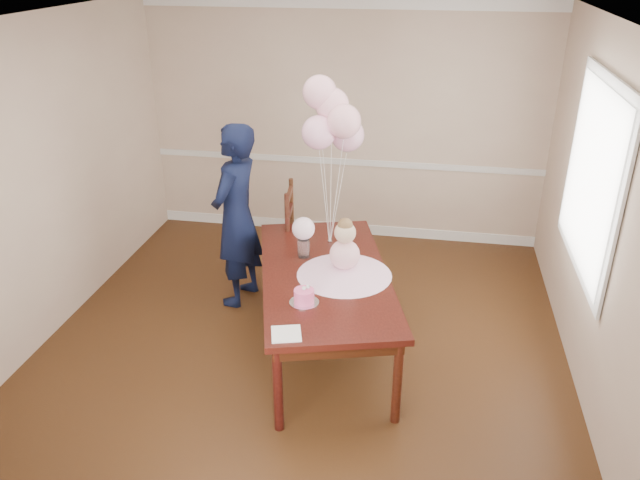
# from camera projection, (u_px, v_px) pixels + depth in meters

# --- Properties ---
(floor) EXTENTS (4.50, 5.00, 0.00)m
(floor) POSITION_uv_depth(u_px,v_px,m) (300.00, 350.00, 5.39)
(floor) COLOR black
(floor) RESTS_ON ground
(ceiling) EXTENTS (4.50, 5.00, 0.02)m
(ceiling) POSITION_uv_depth(u_px,v_px,m) (295.00, 22.00, 4.23)
(ceiling) COLOR white
(ceiling) RESTS_ON wall_back
(wall_back) EXTENTS (4.50, 0.02, 2.70)m
(wall_back) POSITION_uv_depth(u_px,v_px,m) (344.00, 123.00, 7.03)
(wall_back) COLOR tan
(wall_back) RESTS_ON floor
(wall_front) EXTENTS (4.50, 0.02, 2.70)m
(wall_front) POSITION_uv_depth(u_px,v_px,m) (173.00, 430.00, 2.59)
(wall_front) COLOR tan
(wall_front) RESTS_ON floor
(wall_left) EXTENTS (0.02, 5.00, 2.70)m
(wall_left) POSITION_uv_depth(u_px,v_px,m) (33.00, 188.00, 5.17)
(wall_left) COLOR tan
(wall_left) RESTS_ON floor
(wall_right) EXTENTS (0.02, 5.00, 2.70)m
(wall_right) POSITION_uv_depth(u_px,v_px,m) (606.00, 227.00, 4.45)
(wall_right) COLOR tan
(wall_right) RESTS_ON floor
(chair_rail_trim) EXTENTS (4.50, 0.02, 0.07)m
(chair_rail_trim) POSITION_uv_depth(u_px,v_px,m) (343.00, 162.00, 7.22)
(chair_rail_trim) COLOR silver
(chair_rail_trim) RESTS_ON wall_back
(crown_molding) EXTENTS (4.50, 0.02, 0.12)m
(crown_molding) POSITION_uv_depth(u_px,v_px,m) (346.00, 3.00, 6.47)
(crown_molding) COLOR white
(crown_molding) RESTS_ON wall_back
(baseboard_trim) EXTENTS (4.50, 0.02, 0.12)m
(baseboard_trim) POSITION_uv_depth(u_px,v_px,m) (342.00, 228.00, 7.58)
(baseboard_trim) COLOR white
(baseboard_trim) RESTS_ON floor
(window_frame) EXTENTS (0.02, 1.66, 1.56)m
(window_frame) POSITION_uv_depth(u_px,v_px,m) (593.00, 177.00, 4.81)
(window_frame) COLOR silver
(window_frame) RESTS_ON wall_right
(window_blinds) EXTENTS (0.01, 1.50, 1.40)m
(window_blinds) POSITION_uv_depth(u_px,v_px,m) (591.00, 177.00, 4.82)
(window_blinds) COLOR white
(window_blinds) RESTS_ON wall_right
(dining_table_top) EXTENTS (1.52, 2.22, 0.05)m
(dining_table_top) POSITION_uv_depth(u_px,v_px,m) (325.00, 275.00, 5.08)
(dining_table_top) COLOR black
(dining_table_top) RESTS_ON table_leg_fl
(table_apron) EXTENTS (1.40, 2.10, 0.10)m
(table_apron) POSITION_uv_depth(u_px,v_px,m) (325.00, 283.00, 5.12)
(table_apron) COLOR black
(table_apron) RESTS_ON table_leg_fl
(table_leg_fl) EXTENTS (0.09, 0.09, 0.71)m
(table_leg_fl) POSITION_uv_depth(u_px,v_px,m) (278.00, 389.00, 4.37)
(table_leg_fl) COLOR black
(table_leg_fl) RESTS_ON floor
(table_leg_fr) EXTENTS (0.09, 0.09, 0.71)m
(table_leg_fr) POSITION_uv_depth(u_px,v_px,m) (397.00, 382.00, 4.44)
(table_leg_fr) COLOR black
(table_leg_fr) RESTS_ON floor
(table_leg_bl) EXTENTS (0.09, 0.09, 0.71)m
(table_leg_bl) POSITION_uv_depth(u_px,v_px,m) (272.00, 266.00, 6.05)
(table_leg_bl) COLOR black
(table_leg_bl) RESTS_ON floor
(table_leg_br) EXTENTS (0.09, 0.09, 0.71)m
(table_leg_br) POSITION_uv_depth(u_px,v_px,m) (358.00, 262.00, 6.12)
(table_leg_br) COLOR black
(table_leg_br) RESTS_ON floor
(baby_skirt) EXTENTS (0.95, 0.95, 0.10)m
(baby_skirt) POSITION_uv_depth(u_px,v_px,m) (344.00, 269.00, 5.02)
(baby_skirt) COLOR #FFBBE4
(baby_skirt) RESTS_ON dining_table_top
(baby_torso) EXTENTS (0.24, 0.24, 0.24)m
(baby_torso) POSITION_uv_depth(u_px,v_px,m) (345.00, 255.00, 4.96)
(baby_torso) COLOR #FEA0D7
(baby_torso) RESTS_ON baby_skirt
(baby_head) EXTENTS (0.17, 0.17, 0.17)m
(baby_head) POSITION_uv_depth(u_px,v_px,m) (345.00, 233.00, 4.88)
(baby_head) COLOR beige
(baby_head) RESTS_ON baby_torso
(baby_hair) EXTENTS (0.12, 0.12, 0.12)m
(baby_hair) POSITION_uv_depth(u_px,v_px,m) (345.00, 226.00, 4.85)
(baby_hair) COLOR brown
(baby_hair) RESTS_ON baby_head
(cake_platter) EXTENTS (0.27, 0.27, 0.01)m
(cake_platter) POSITION_uv_depth(u_px,v_px,m) (304.00, 302.00, 4.64)
(cake_platter) COLOR silver
(cake_platter) RESTS_ON dining_table_top
(birthday_cake) EXTENTS (0.19, 0.19, 0.10)m
(birthday_cake) POSITION_uv_depth(u_px,v_px,m) (304.00, 296.00, 4.62)
(birthday_cake) COLOR #FC4F94
(birthday_cake) RESTS_ON cake_platter
(cake_flower_a) EXTENTS (0.03, 0.03, 0.03)m
(cake_flower_a) POSITION_uv_depth(u_px,v_px,m) (304.00, 288.00, 4.59)
(cake_flower_a) COLOR white
(cake_flower_a) RESTS_ON birthday_cake
(cake_flower_b) EXTENTS (0.03, 0.03, 0.03)m
(cake_flower_b) POSITION_uv_depth(u_px,v_px,m) (308.00, 287.00, 4.61)
(cake_flower_b) COLOR silver
(cake_flower_b) RESTS_ON birthday_cake
(rose_vase_near) EXTENTS (0.12, 0.12, 0.16)m
(rose_vase_near) POSITION_uv_depth(u_px,v_px,m) (304.00, 248.00, 5.30)
(rose_vase_near) COLOR white
(rose_vase_near) RESTS_ON dining_table_top
(roses_near) EXTENTS (0.19, 0.19, 0.19)m
(roses_near) POSITION_uv_depth(u_px,v_px,m) (303.00, 229.00, 5.22)
(roses_near) COLOR white
(roses_near) RESTS_ON rose_vase_near
(napkin) EXTENTS (0.25, 0.25, 0.01)m
(napkin) POSITION_uv_depth(u_px,v_px,m) (286.00, 334.00, 4.27)
(napkin) COLOR white
(napkin) RESTS_ON dining_table_top
(balloon_weight) EXTENTS (0.05, 0.05, 0.02)m
(balloon_weight) POSITION_uv_depth(u_px,v_px,m) (330.00, 242.00, 5.58)
(balloon_weight) COLOR silver
(balloon_weight) RESTS_ON dining_table_top
(balloon_a) EXTENTS (0.28, 0.28, 0.28)m
(balloon_a) POSITION_uv_depth(u_px,v_px,m) (319.00, 132.00, 5.14)
(balloon_a) COLOR #FFB4D8
(balloon_a) RESTS_ON balloon_ribbon_a
(balloon_b) EXTENTS (0.28, 0.28, 0.28)m
(balloon_b) POSITION_uv_depth(u_px,v_px,m) (344.00, 121.00, 5.07)
(balloon_b) COLOR #F9B0C0
(balloon_b) RESTS_ON balloon_ribbon_b
(balloon_c) EXTENTS (0.28, 0.28, 0.28)m
(balloon_c) POSITION_uv_depth(u_px,v_px,m) (332.00, 105.00, 5.15)
(balloon_c) COLOR #FFB4C6
(balloon_c) RESTS_ON balloon_ribbon_c
(balloon_d) EXTENTS (0.28, 0.28, 0.28)m
(balloon_d) POSITION_uv_depth(u_px,v_px,m) (320.00, 92.00, 5.12)
(balloon_d) COLOR #FFB4C8
(balloon_d) RESTS_ON balloon_ribbon_d
(balloon_e) EXTENTS (0.28, 0.28, 0.28)m
(balloon_e) POSITION_uv_depth(u_px,v_px,m) (348.00, 135.00, 5.25)
(balloon_e) COLOR #E4A1C0
(balloon_e) RESTS_ON balloon_ribbon_e
(balloon_ribbon_a) EXTENTS (0.09, 0.03, 0.85)m
(balloon_ribbon_a) POSITION_uv_depth(u_px,v_px,m) (324.00, 197.00, 5.39)
(balloon_ribbon_a) COLOR white
(balloon_ribbon_a) RESTS_ON balloon_weight
(balloon_ribbon_b) EXTENTS (0.11, 0.03, 0.95)m
(balloon_ribbon_b) POSITION_uv_depth(u_px,v_px,m) (336.00, 193.00, 5.35)
(balloon_ribbon_b) COLOR white
(balloon_ribbon_b) RESTS_ON balloon_weight
(balloon_ribbon_c) EXTENTS (0.01, 0.10, 1.05)m
(balloon_ribbon_c) POSITION_uv_depth(u_px,v_px,m) (331.00, 184.00, 5.40)
(balloon_ribbon_c) COLOR white
(balloon_ribbon_c) RESTS_ON balloon_weight
(balloon_ribbon_d) EXTENTS (0.11, 0.08, 1.15)m
(balloon_ribbon_d) POSITION_uv_depth(u_px,v_px,m) (325.00, 178.00, 5.38)
(balloon_ribbon_d) COLOR silver
(balloon_ribbon_d) RESTS_ON balloon_weight
(balloon_ribbon_e) EXTENTS (0.12, 0.11, 0.79)m
(balloon_ribbon_e) POSITION_uv_depth(u_px,v_px,m) (338.00, 198.00, 5.45)
(balloon_ribbon_e) COLOR white
(balloon_ribbon_e) RESTS_ON balloon_weight
(dining_chair_seat) EXTENTS (0.54, 0.54, 0.06)m
(dining_chair_seat) POSITION_uv_depth(u_px,v_px,m) (313.00, 247.00, 6.09)
(dining_chair_seat) COLOR #39140F
(dining_chair_seat) RESTS_ON chair_leg_fl
(chair_leg_fl) EXTENTS (0.05, 0.05, 0.48)m
(chair_leg_fl) POSITION_uv_depth(u_px,v_px,m) (291.00, 280.00, 6.03)
(chair_leg_fl) COLOR #3C2010
(chair_leg_fl) RESTS_ON floor
(chair_leg_fr) EXTENTS (0.05, 0.05, 0.48)m
(chair_leg_fr) POSITION_uv_depth(u_px,v_px,m) (332.00, 281.00, 6.01)
(chair_leg_fr) COLOR #3B1710
(chair_leg_fr) RESTS_ON floor
(chair_leg_bl) EXTENTS (0.05, 0.05, 0.48)m
(chair_leg_bl) POSITION_uv_depth(u_px,v_px,m) (295.00, 261.00, 6.39)
(chair_leg_bl) COLOR #3E1C10
(chair_leg_bl) RESTS_ON floor
(chair_leg_br) EXTENTS (0.05, 0.05, 0.48)m
(chair_leg_br) POSITION_uv_depth(u_px,v_px,m) (334.00, 262.00, 6.37)
(chair_leg_br) COLOR #34190E
(chair_leg_br) RESTS_ON floor
(chair_back_post_l) EXTENTS (0.05, 0.05, 0.62)m
(chair_back_post_l) POSITION_uv_depth(u_px,v_px,m) (287.00, 225.00, 5.78)
(chair_back_post_l) COLOR #34160E
(chair_back_post_l) RESTS_ON dining_chair_seat
(chair_back_post_r) EXTENTS (0.05, 0.05, 0.62)m
(chair_back_post_r) POSITION_uv_depth(u_px,v_px,m) (292.00, 209.00, 6.14)
(chair_back_post_r) COLOR #371D0F
(chair_back_post_r) RESTS_ON dining_chair_seat
(chair_slat_low) EXTENTS (0.09, 0.44, 0.06)m
(chair_slat_low) POSITION_uv_depth(u_px,v_px,m) (290.00, 229.00, 6.02)
(chair_slat_low) COLOR #321B0D
(chair_slat_low) RESTS_ON dining_chair_seat
(chair_slat_mid) EXTENTS (0.09, 0.44, 0.06)m
(chair_slat_mid) POSITION_uv_depth(u_px,v_px,m) (289.00, 212.00, 5.95)
(chair_slat_mid) COLOR #35120E
(chair_slat_mid) RESTS_ON dining_chair_seat
(chair_slat_top) EXTENTS (0.09, 0.44, 0.06)m
(chair_slat_top) POSITION_uv_depth(u_px,v_px,m) (289.00, 195.00, 5.87)
(chair_slat_top) COLOR #36180E
(chair_slat_top) RESTS_ON dining_chair_seat
(woman) EXTENTS (0.55, 0.72, 1.77)m
(woman) POSITION_uv_depth(u_px,v_px,m) (236.00, 216.00, 5.81)
(woman) COLOR black
(woman) RESTS_ON floor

